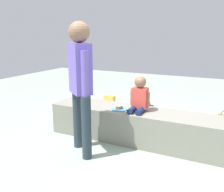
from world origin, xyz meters
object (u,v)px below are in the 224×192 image
(adult_standing, at_px, (80,77))
(cake_plate, at_px, (119,108))
(handbag_black_leather, at_px, (145,109))
(gift_bag, at_px, (109,101))
(water_bottle_near_gift, at_px, (137,114))
(child_seated, at_px, (139,96))
(party_cup_red, at_px, (168,120))
(cake_box_white, at_px, (87,116))

(adult_standing, height_order, cake_plate, adult_standing)
(handbag_black_leather, bearing_deg, gift_bag, 168.47)
(adult_standing, bearing_deg, water_bottle_near_gift, 83.56)
(cake_plate, distance_m, handbag_black_leather, 1.33)
(child_seated, relative_size, party_cup_red, 4.99)
(child_seated, xyz_separation_m, water_bottle_near_gift, (-0.36, 0.88, -0.57))
(adult_standing, height_order, cake_box_white, adult_standing)
(water_bottle_near_gift, relative_size, cake_box_white, 0.70)
(child_seated, distance_m, cake_box_white, 1.41)
(cake_box_white, bearing_deg, water_bottle_near_gift, 25.57)
(child_seated, bearing_deg, adult_standing, -129.85)
(cake_box_white, bearing_deg, handbag_black_leather, 40.31)
(child_seated, height_order, adult_standing, adult_standing)
(water_bottle_near_gift, distance_m, handbag_black_leather, 0.33)
(adult_standing, xyz_separation_m, cake_box_white, (-0.64, 1.13, -0.92))
(gift_bag, xyz_separation_m, handbag_black_leather, (0.84, -0.17, -0.02))
(water_bottle_near_gift, distance_m, cake_box_white, 0.90)
(gift_bag, xyz_separation_m, cake_box_white, (-0.00, -0.88, -0.06))
(child_seated, distance_m, gift_bag, 1.89)
(party_cup_red, bearing_deg, cake_box_white, -161.04)
(water_bottle_near_gift, xyz_separation_m, party_cup_red, (0.54, 0.07, -0.05))
(cake_box_white, bearing_deg, party_cup_red, 18.96)
(child_seated, distance_m, party_cup_red, 1.15)
(adult_standing, distance_m, gift_bag, 2.28)
(gift_bag, relative_size, party_cup_red, 2.98)
(adult_standing, height_order, gift_bag, adult_standing)
(handbag_black_leather, bearing_deg, cake_plate, -87.34)
(child_seated, distance_m, water_bottle_near_gift, 1.11)
(adult_standing, distance_m, cake_plate, 0.80)
(water_bottle_near_gift, bearing_deg, cake_plate, -84.78)
(cake_plate, height_order, gift_bag, cake_plate)
(child_seated, relative_size, handbag_black_leather, 1.59)
(adult_standing, height_order, handbag_black_leather, adult_standing)
(party_cup_red, relative_size, handbag_black_leather, 0.32)
(child_seated, height_order, cake_box_white, child_seated)
(gift_bag, relative_size, water_bottle_near_gift, 1.34)
(child_seated, relative_size, adult_standing, 0.30)
(cake_plate, distance_m, cake_box_white, 1.14)
(water_bottle_near_gift, bearing_deg, child_seated, -67.99)
(water_bottle_near_gift, height_order, handbag_black_leather, handbag_black_leather)
(gift_bag, distance_m, party_cup_red, 1.41)
(cake_box_white, xyz_separation_m, handbag_black_leather, (0.84, 0.71, 0.04))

